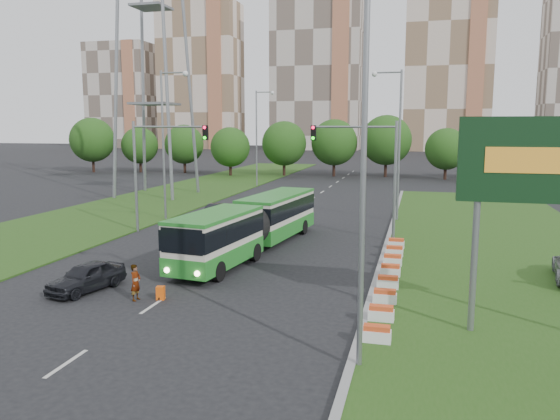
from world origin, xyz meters
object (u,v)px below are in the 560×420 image
(articulated_bus, at_px, (251,225))
(car_left_far, at_px, (217,215))
(car_left_near, at_px, (86,277))
(shopping_trolley, at_px, (161,293))
(billboard, at_px, (548,170))
(traffic_mast_median, at_px, (371,161))
(pedestrian, at_px, (136,282))
(traffic_mast_left, at_px, (155,159))

(articulated_bus, height_order, car_left_far, articulated_bus)
(car_left_near, xyz_separation_m, shopping_trolley, (3.97, -0.35, -0.38))
(billboard, relative_size, articulated_bus, 0.49)
(traffic_mast_median, distance_m, shopping_trolley, 17.81)
(car_left_near, xyz_separation_m, car_left_far, (-0.23, 17.75, 0.12))
(billboard, distance_m, articulated_bus, 18.52)
(car_left_far, bearing_deg, car_left_near, -86.73)
(billboard, distance_m, car_left_far, 27.69)
(billboard, relative_size, traffic_mast_median, 1.00)
(car_left_far, distance_m, shopping_trolley, 18.59)
(traffic_mast_median, bearing_deg, car_left_far, 166.34)
(traffic_mast_median, xyz_separation_m, pedestrian, (-8.84, -15.53, -4.53))
(traffic_mast_left, relative_size, car_left_near, 2.02)
(billboard, relative_size, traffic_mast_left, 1.00)
(billboard, distance_m, car_left_near, 20.06)
(traffic_mast_median, height_order, traffic_mast_left, same)
(shopping_trolley, bearing_deg, car_left_near, 162.46)
(traffic_mast_left, xyz_separation_m, pedestrian, (6.32, -14.53, -4.53))
(billboard, xyz_separation_m, car_left_far, (-19.49, 18.93, -5.36))
(car_left_near, distance_m, shopping_trolley, 4.00)
(traffic_mast_left, distance_m, car_left_near, 14.98)
(billboard, height_order, articulated_bus, billboard)
(car_left_far, height_order, shopping_trolley, car_left_far)
(articulated_bus, height_order, pedestrian, articulated_bus)
(traffic_mast_left, bearing_deg, car_left_far, 51.34)
(traffic_mast_median, bearing_deg, traffic_mast_left, -176.23)
(car_left_far, height_order, pedestrian, pedestrian)
(billboard, bearing_deg, shopping_trolley, 176.91)
(traffic_mast_median, xyz_separation_m, car_left_far, (-12.02, 2.92, -4.55))
(billboard, bearing_deg, pedestrian, 178.33)
(billboard, relative_size, shopping_trolley, 13.19)
(articulated_bus, xyz_separation_m, pedestrian, (-2.10, -10.50, -0.83))
(traffic_mast_left, distance_m, car_left_far, 6.78)
(traffic_mast_median, bearing_deg, shopping_trolley, -117.27)
(articulated_bus, distance_m, car_left_near, 11.07)
(billboard, xyz_separation_m, articulated_bus, (-14.21, 10.98, -4.51))
(car_left_far, relative_size, shopping_trolley, 8.01)
(car_left_far, xyz_separation_m, shopping_trolley, (4.20, -18.10, -0.50))
(articulated_bus, xyz_separation_m, car_left_near, (-5.05, -9.80, -0.97))
(traffic_mast_left, bearing_deg, articulated_bus, -25.56)
(billboard, distance_m, pedestrian, 17.17)
(articulated_bus, xyz_separation_m, car_left_far, (-5.28, 7.95, -0.85))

